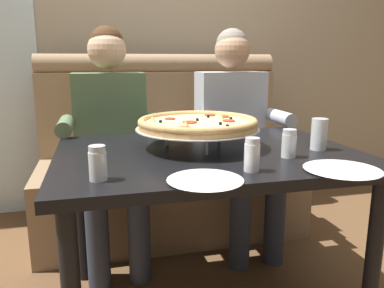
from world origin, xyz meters
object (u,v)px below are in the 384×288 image
(plate_near_right, at_px, (342,168))
(drinking_glass, at_px, (319,136))
(booth_bench, at_px, (168,167))
(shaker_pepper_flakes, at_px, (98,166))
(dining_table, at_px, (208,171))
(pizza, at_px, (198,124))
(plate_near_left, at_px, (205,178))
(diner_right, at_px, (236,125))
(shaker_oregano, at_px, (289,146))
(shaker_parmesan, at_px, (252,157))
(diner_left, at_px, (111,131))

(plate_near_right, xyz_separation_m, drinking_glass, (0.09, 0.30, 0.05))
(booth_bench, bearing_deg, shaker_pepper_flakes, -110.16)
(dining_table, bearing_deg, pizza, 108.16)
(plate_near_left, bearing_deg, diner_right, 64.73)
(dining_table, bearing_deg, shaker_pepper_flakes, -146.48)
(dining_table, bearing_deg, drinking_glass, -11.51)
(dining_table, bearing_deg, diner_right, 60.55)
(pizza, bearing_deg, shaker_oregano, -40.41)
(pizza, distance_m, plate_near_right, 0.61)
(plate_near_right, bearing_deg, drinking_glass, 72.48)
(dining_table, xyz_separation_m, shaker_oregano, (0.27, -0.18, 0.13))
(booth_bench, distance_m, plate_near_right, 1.39)
(pizza, bearing_deg, drinking_glass, -19.11)
(dining_table, height_order, plate_near_right, plate_near_right)
(diner_right, bearing_deg, shaker_pepper_flakes, -130.68)
(shaker_parmesan, relative_size, plate_near_left, 0.48)
(diner_left, distance_m, diner_right, 0.73)
(shaker_oregano, distance_m, shaker_pepper_flakes, 0.72)
(pizza, distance_m, drinking_glass, 0.51)
(shaker_pepper_flakes, height_order, plate_near_left, shaker_pepper_flakes)
(pizza, bearing_deg, booth_bench, 88.36)
(booth_bench, xyz_separation_m, shaker_parmesan, (0.06, -1.23, 0.37))
(plate_near_right, bearing_deg, diner_left, 125.03)
(booth_bench, xyz_separation_m, plate_near_left, (-0.12, -1.30, 0.34))
(shaker_parmesan, xyz_separation_m, drinking_glass, (0.39, 0.23, 0.01))
(diner_right, bearing_deg, drinking_glass, -83.11)
(shaker_parmesan, bearing_deg, drinking_glass, 29.81)
(diner_left, xyz_separation_m, diner_right, (0.73, 0.00, 0.00))
(diner_left, height_order, shaker_parmesan, diner_left)
(shaker_parmesan, distance_m, drinking_glass, 0.45)
(diner_right, bearing_deg, plate_near_right, -90.24)
(dining_table, xyz_separation_m, pizza, (-0.02, 0.07, 0.19))
(dining_table, bearing_deg, shaker_parmesan, -79.30)
(booth_bench, relative_size, plate_near_left, 6.75)
(pizza, xyz_separation_m, plate_near_right, (0.38, -0.46, -0.09))
(dining_table, xyz_separation_m, shaker_parmesan, (0.06, -0.32, 0.14))
(shaker_pepper_flakes, bearing_deg, dining_table, 33.52)
(dining_table, xyz_separation_m, drinking_glass, (0.45, -0.09, 0.14))
(booth_bench, relative_size, shaker_parmesan, 14.10)
(plate_near_left, bearing_deg, plate_near_right, -0.28)
(booth_bench, xyz_separation_m, diner_left, (-0.36, -0.27, 0.31))
(drinking_glass, bearing_deg, booth_bench, 114.32)
(dining_table, height_order, shaker_parmesan, shaker_parmesan)
(pizza, xyz_separation_m, shaker_pepper_flakes, (-0.42, -0.37, -0.06))
(diner_left, relative_size, pizza, 2.42)
(plate_near_left, height_order, plate_near_right, same)
(pizza, bearing_deg, diner_left, 120.75)
(pizza, distance_m, shaker_parmesan, 0.40)
(shaker_oregano, bearing_deg, diner_left, 127.66)
(shaker_oregano, bearing_deg, shaker_parmesan, -146.47)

